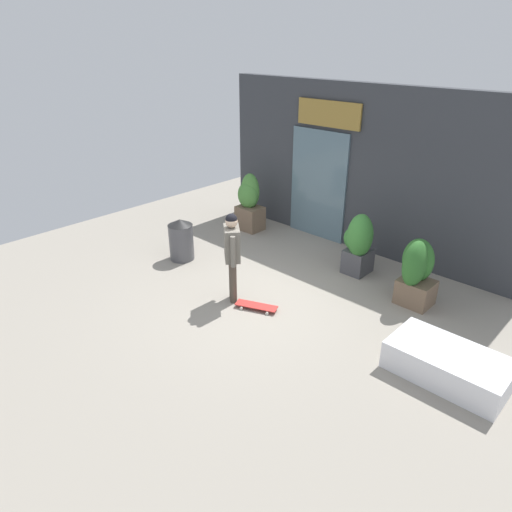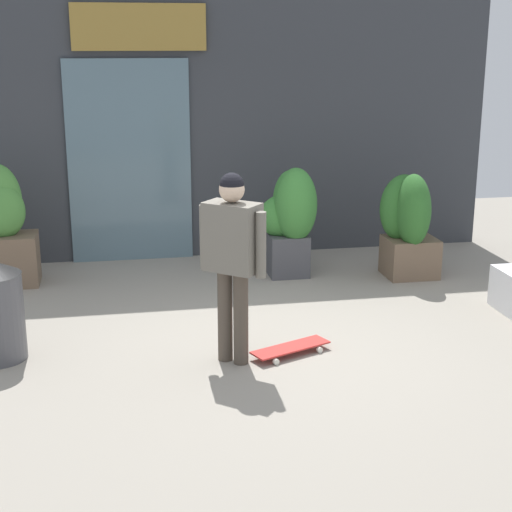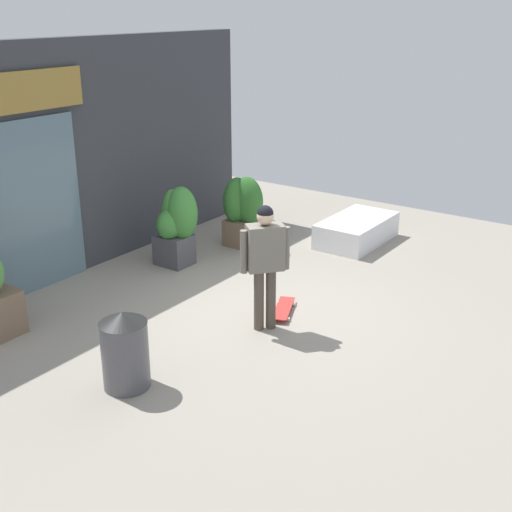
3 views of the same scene
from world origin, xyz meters
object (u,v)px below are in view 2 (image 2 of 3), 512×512
(planter_box_left, at_px, (4,226))
(skateboarder, at_px, (232,248))
(planter_box_mid, at_px, (408,223))
(planter_box_right, at_px, (290,218))
(skateboard, at_px, (291,348))

(planter_box_left, bearing_deg, skateboarder, -50.84)
(skateboarder, bearing_deg, planter_box_mid, -8.37)
(planter_box_left, height_order, planter_box_mid, planter_box_left)
(skateboarder, bearing_deg, planter_box_right, 16.70)
(planter_box_right, bearing_deg, skateboarder, -113.48)
(planter_box_mid, bearing_deg, skateboard, -132.27)
(skateboard, bearing_deg, planter_box_left, 112.66)
(planter_box_left, distance_m, planter_box_mid, 4.68)
(skateboarder, relative_size, planter_box_right, 1.28)
(skateboard, xyz_separation_m, planter_box_mid, (1.90, 2.09, 0.60))
(planter_box_left, xyz_separation_m, planter_box_mid, (4.64, -0.57, -0.03))
(planter_box_left, xyz_separation_m, planter_box_right, (3.28, -0.26, 0.01))
(skateboard, relative_size, planter_box_right, 0.59)
(skateboarder, relative_size, planter_box_mid, 1.34)
(skateboarder, bearing_deg, planter_box_left, 79.35)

